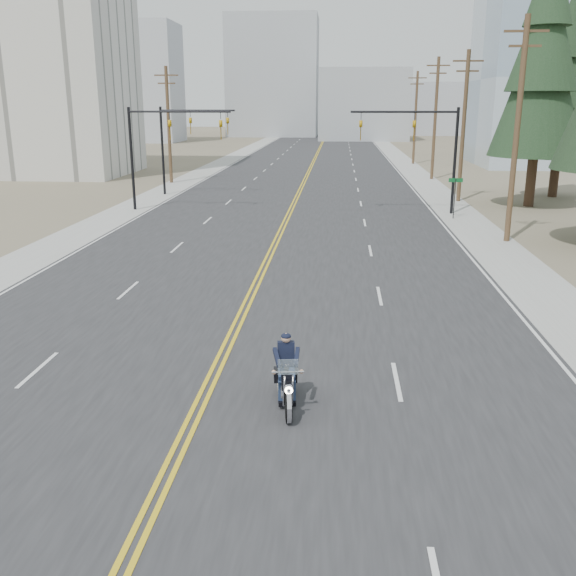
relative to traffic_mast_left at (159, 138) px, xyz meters
The scene contains 23 objects.
ground_plane 33.60m from the traffic_mast_left, 74.33° to the right, with size 400.00×400.00×0.00m, color #776D56.
road 39.36m from the traffic_mast_left, 76.71° to the left, with size 20.00×200.00×0.01m, color #303033.
sidewalk_left 38.40m from the traffic_mast_left, 93.80° to the left, with size 3.00×200.00×0.01m, color #A5A5A0.
sidewalk_right 43.45m from the traffic_mast_left, 61.68° to the left, with size 3.00×200.00×0.01m, color #A5A5A0.
traffic_mast_left is the anchor object (origin of this frame).
traffic_mast_right 17.95m from the traffic_mast_left, ahead, with size 7.10×0.26×7.00m.
traffic_mast_far 8.01m from the traffic_mast_left, 92.40° to the left, with size 6.10×0.26×7.00m.
street_sign 20.12m from the traffic_mast_left, ahead, with size 0.90×0.06×2.62m.
utility_pole_b 23.31m from the traffic_mast_left, 22.74° to the right, with size 2.20×0.30×11.50m.
utility_pole_c 22.31m from the traffic_mast_left, 15.61° to the left, with size 2.20×0.30×11.00m.
utility_pole_d 30.06m from the traffic_mast_left, 44.36° to the left, with size 2.20×0.30×11.50m.
utility_pole_e 43.66m from the traffic_mast_left, 60.53° to the left, with size 2.20×0.30×11.00m.
utility_pole_left 16.39m from the traffic_mast_left, 102.42° to the left, with size 2.20×0.30×10.50m.
apartment_block 31.50m from the traffic_mast_left, 129.59° to the left, with size 18.00×14.00×30.00m, color silver.
haze_bldg_a 87.20m from the traffic_mast_left, 107.41° to the left, with size 14.00×12.00×22.00m, color #B7BCC6.
haze_bldg_b 94.56m from the traffic_mast_left, 79.66° to the left, with size 18.00×14.00×14.00m, color #ADB2B7.
haze_bldg_c 92.19m from the traffic_mast_left, 57.88° to the left, with size 16.00×12.00×18.00m, color #B7BCC6.
haze_bldg_d 108.34m from the traffic_mast_left, 91.60° to the left, with size 20.00×15.00×26.00m, color #ADB2B7.
haze_bldg_e 122.80m from the traffic_mast_left, 73.94° to the left, with size 14.00×14.00×12.00m, color #B7BCC6.
haze_bldg_f 106.28m from the traffic_mast_left, 112.71° to the left, with size 12.00×12.00×16.00m, color #ADB2B7.
motorcyclist 31.91m from the traffic_mast_left, 69.41° to the right, with size 0.99×2.30×1.80m, color black, non-canonical shape.
conifer_tall 26.99m from the traffic_mast_left, ahead, with size 6.50×6.50×18.05m.
conifer_far 31.12m from the traffic_mast_left, 17.22° to the left, with size 5.79×5.79×15.51m.
Camera 1 is at (3.33, -12.07, 7.21)m, focal length 40.00 mm.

